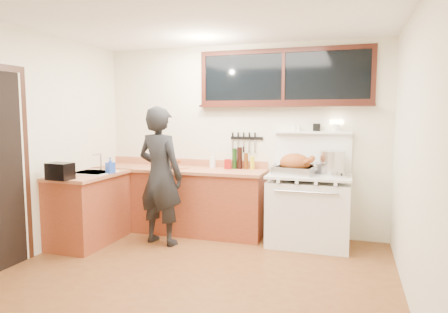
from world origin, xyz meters
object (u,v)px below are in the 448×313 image
(vintage_stove, at_px, (309,208))
(man, at_px, (160,176))
(cutting_board, at_px, (172,165))
(roast_turkey, at_px, (295,166))

(vintage_stove, xyz_separation_m, man, (-1.81, -0.54, 0.41))
(cutting_board, distance_m, roast_turkey, 1.72)
(vintage_stove, bearing_deg, cutting_board, -179.35)
(vintage_stove, distance_m, roast_turkey, 0.57)
(roast_turkey, bearing_deg, cutting_board, 178.93)
(vintage_stove, bearing_deg, roast_turkey, -163.01)
(vintage_stove, bearing_deg, man, -163.44)
(vintage_stove, xyz_separation_m, roast_turkey, (-0.17, -0.05, 0.54))
(cutting_board, relative_size, roast_turkey, 0.86)
(vintage_stove, relative_size, man, 0.90)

